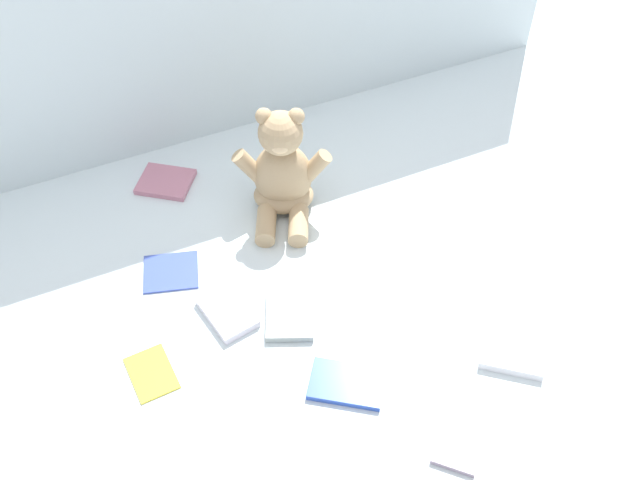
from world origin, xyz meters
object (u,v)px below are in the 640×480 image
Objects in this scene: book_case_6 at (151,373)px; book_case_7 at (166,182)px; book_case_3 at (227,312)px; teddy_bear at (282,174)px; book_case_4 at (346,384)px; book_case_1 at (171,271)px; book_case_0 at (290,315)px; book_case_5 at (512,358)px; book_case_2 at (459,443)px.

book_case_6 is 0.50m from book_case_7.
book_case_3 is at bearing -161.81° from book_case_6.
teddy_bear is 2.14× the size of book_case_3.
teddy_bear is 1.93× the size of book_case_4.
book_case_0 is at bearing 57.54° from book_case_1.
book_case_4 is at bearing -56.62° from book_case_0.
book_case_0 is at bearing 179.35° from book_case_6.
book_case_3 is (-0.11, 0.05, 0.00)m from book_case_0.
book_case_5 is (0.51, -0.47, 0.00)m from book_case_1.
book_case_6 is 0.90× the size of book_case_7.
book_case_4 is 1.25× the size of book_case_6.
book_case_5 is (0.30, -0.08, 0.00)m from book_case_4.
book_case_4 is 1.14× the size of book_case_5.
teddy_bear reaches higher than book_case_1.
book_case_1 reaches higher than book_case_6.
book_case_3 is 1.03× the size of book_case_5.
teddy_bear is 0.33m from book_case_3.
teddy_bear is 2.15× the size of book_case_0.
book_case_0 is 0.12m from book_case_3.
teddy_bear is 0.29m from book_case_7.
book_case_6 is (-0.39, -0.30, -0.09)m from teddy_bear.
book_case_3 reaches higher than book_case_7.
book_case_7 is at bearing -99.71° from book_case_3.
book_case_0 reaches higher than book_case_4.
book_case_6 is (-0.17, -0.07, -0.00)m from book_case_3.
book_case_5 is at bearing 154.69° from book_case_6.
book_case_3 is at bearing 167.29° from book_case_2.
book_case_0 is 0.90× the size of book_case_4.
book_case_2 is 0.56m from book_case_6.
book_case_3 is 1.13× the size of book_case_6.
book_case_5 reaches higher than book_case_2.
book_case_2 is at bearing 46.98° from book_case_1.
teddy_bear is 2.42× the size of book_case_6.
book_case_3 is at bearing -86.70° from book_case_5.
book_case_1 is 0.44m from book_case_4.
book_case_0 is at bearing -85.76° from teddy_bear.
book_case_0 is 1.02× the size of book_case_5.
book_case_3 is 0.18m from book_case_6.
book_case_1 is 0.16m from book_case_3.
book_case_0 is (-0.11, -0.29, -0.09)m from teddy_bear.
book_case_0 is 0.28m from book_case_6.
book_case_5 is at bearing 75.06° from book_case_2.
book_case_2 is 0.87m from book_case_7.
book_case_0 is 0.48m from book_case_7.
teddy_bear reaches higher than book_case_4.
book_case_2 is 0.76× the size of book_case_4.
book_case_1 is at bearing -118.41° from book_case_6.
book_case_7 is (-0.27, 0.83, 0.00)m from book_case_2.
book_case_4 is at bearing -65.87° from book_case_5.
book_case_3 is 1.02× the size of book_case_7.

